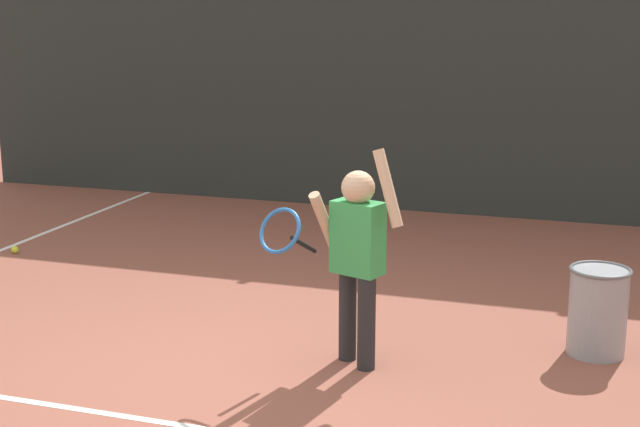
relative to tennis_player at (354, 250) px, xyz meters
name	(u,v)px	position (x,y,z in m)	size (l,w,h in m)	color
ground_plane	(218,383)	(-0.68, -0.52, -0.73)	(20.00, 20.00, 0.00)	brown
court_line_baseline	(173,424)	(-0.68, -1.09, -0.72)	(9.00, 0.05, 0.00)	white
back_fence_windscreen	(408,59)	(-0.68, 4.32, 0.88)	(10.20, 0.08, 3.21)	#282D2B
fence_post_0	(8,45)	(-5.63, 4.38, 0.95)	(0.09, 0.09, 3.36)	slate
fence_post_1	(194,48)	(-3.15, 4.38, 0.95)	(0.09, 0.09, 3.36)	slate
fence_post_2	(409,51)	(-0.68, 4.38, 0.95)	(0.09, 0.09, 3.36)	slate
tennis_player	(354,250)	(0.00, 0.00, 0.00)	(0.84, 0.57, 1.35)	#232326
ball_hopper	(598,310)	(1.41, 0.64, -0.44)	(0.38, 0.38, 0.56)	gray
tennis_ball_0	(15,250)	(-3.56, 1.51, -0.69)	(0.07, 0.07, 0.07)	#CCE033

